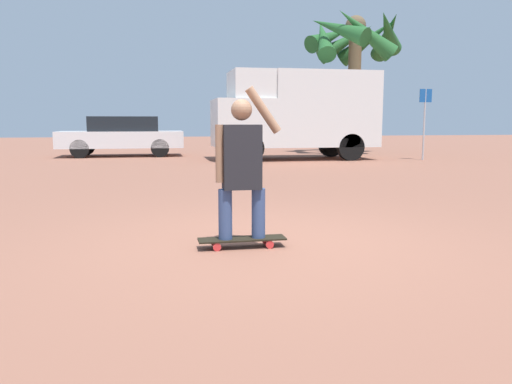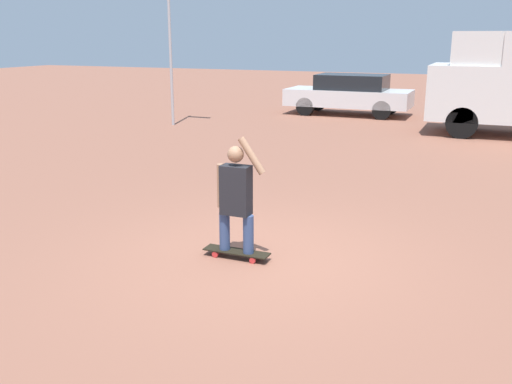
# 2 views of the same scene
# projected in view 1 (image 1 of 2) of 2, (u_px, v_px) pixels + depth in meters

# --- Properties ---
(ground_plane) EXTENTS (80.00, 80.00, 0.00)m
(ground_plane) POSITION_uv_depth(u_px,v_px,m) (269.00, 244.00, 5.33)
(ground_plane) COLOR #935B47
(skateboard) EXTENTS (0.90, 0.23, 0.10)m
(skateboard) POSITION_uv_depth(u_px,v_px,m) (242.00, 240.00, 5.15)
(skateboard) COLOR black
(skateboard) RESTS_ON ground_plane
(person_skateboarder) EXTENTS (0.67, 0.22, 1.55)m
(person_skateboarder) POSITION_uv_depth(u_px,v_px,m) (242.00, 162.00, 5.04)
(person_skateboarder) COLOR #384C7A
(person_skateboarder) RESTS_ON skateboard
(camper_van) EXTENTS (5.55, 2.25, 2.99)m
(camper_van) POSITION_uv_depth(u_px,v_px,m) (297.00, 112.00, 17.25)
(camper_van) COLOR black
(camper_van) RESTS_ON ground_plane
(parked_car_white) EXTENTS (4.57, 1.85, 1.49)m
(parked_car_white) POSITION_uv_depth(u_px,v_px,m) (122.00, 135.00, 18.87)
(parked_car_white) COLOR black
(parked_car_white) RESTS_ON ground_plane
(palm_tree_near_van) EXTENTS (4.20, 4.12, 5.66)m
(palm_tree_near_van) POSITION_uv_depth(u_px,v_px,m) (355.00, 41.00, 19.92)
(palm_tree_near_van) COLOR brown
(palm_tree_near_van) RESTS_ON ground_plane
(street_sign) EXTENTS (0.44, 0.06, 2.39)m
(street_sign) POSITION_uv_depth(u_px,v_px,m) (425.00, 115.00, 16.84)
(street_sign) COLOR #B7B7BC
(street_sign) RESTS_ON ground_plane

